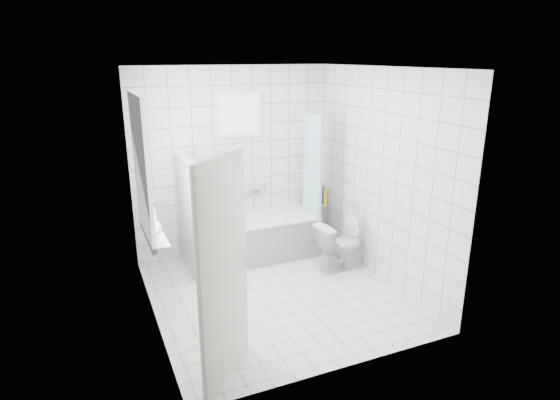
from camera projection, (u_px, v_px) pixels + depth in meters
name	position (u px, v px, depth m)	size (l,w,h in m)	color
ground	(276.00, 294.00, 5.56)	(3.00, 3.00, 0.00)	white
ceiling	(276.00, 67.00, 4.79)	(3.00, 3.00, 0.00)	white
wall_back	(234.00, 162.00, 6.49)	(2.80, 0.02, 2.60)	white
wall_front	(347.00, 235.00, 3.86)	(2.80, 0.02, 2.60)	white
wall_left	(146.00, 205.00, 4.64)	(0.02, 3.00, 2.60)	white
wall_right	(381.00, 177.00, 5.70)	(0.02, 3.00, 2.60)	white
window_left	(144.00, 168.00, 4.83)	(0.01, 0.90, 1.40)	white
window_back	(241.00, 115.00, 6.29)	(0.50, 0.01, 0.50)	white
window_sill	(154.00, 234.00, 5.07)	(0.18, 1.02, 0.08)	white
door	(224.00, 274.00, 3.85)	(0.04, 0.80, 2.00)	silver
bathtub	(256.00, 237.00, 6.52)	(1.69, 0.77, 0.58)	white
partition_wall	(190.00, 216.00, 6.00)	(0.15, 0.85, 1.50)	white
tiled_ledge	(319.00, 221.00, 7.18)	(0.40, 0.24, 0.55)	white
toilet	(339.00, 246.00, 6.12)	(0.36, 0.64, 0.65)	white
curtain_rod	(309.00, 111.00, 6.29)	(0.02, 0.02, 0.80)	silver
shower_curtain	(312.00, 178.00, 6.44)	(0.14, 0.48, 1.78)	#45B9CC
tub_faucet	(253.00, 192.00, 6.69)	(0.18, 0.06, 0.06)	silver
sill_bottles	(152.00, 218.00, 5.11)	(0.20, 0.50, 0.30)	silver
ledge_bottles	(322.00, 196.00, 7.06)	(0.16, 0.16, 0.28)	#1B25D8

